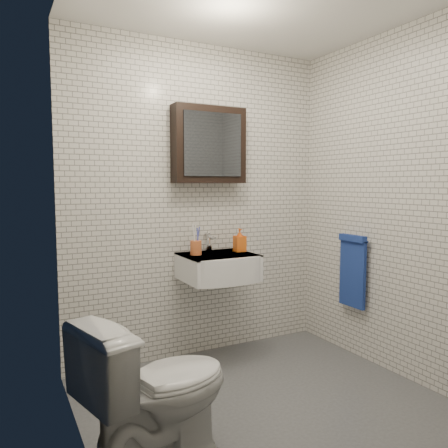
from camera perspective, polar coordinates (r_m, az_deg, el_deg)
name	(u,v)px	position (r m, az deg, el deg)	size (l,w,h in m)	color
ground	(266,404)	(3.00, 5.54, -22.35)	(2.20, 2.00, 0.01)	#474A4F
room_shell	(268,172)	(2.66, 5.82, 6.82)	(2.22, 2.02, 2.51)	silver
washbasin	(220,267)	(3.38, -0.49, -5.62)	(0.55, 0.50, 0.20)	white
faucet	(209,243)	(3.53, -1.95, -2.51)	(0.06, 0.20, 0.15)	silver
mirror_cabinet	(209,145)	(3.50, -1.97, 10.26)	(0.60, 0.15, 0.60)	black
towel_rail	(353,268)	(3.65, 16.46, -5.52)	(0.09, 0.30, 0.58)	silver
toothbrush_cup	(196,247)	(3.37, -3.68, -3.01)	(0.11, 0.11, 0.24)	#CD6333
soap_bottle	(240,240)	(3.52, 2.06, -2.10)	(0.08, 0.09, 0.19)	orange
toilet	(158,390)	(2.30, -8.63, -20.63)	(0.43, 0.76, 0.78)	silver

